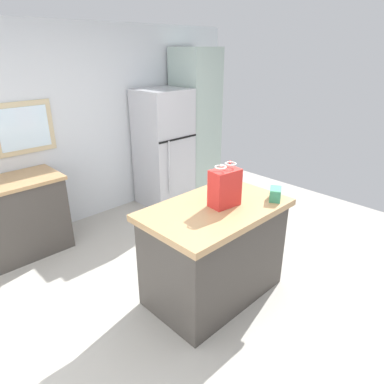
{
  "coord_description": "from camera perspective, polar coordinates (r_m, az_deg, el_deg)",
  "views": [
    {
      "loc": [
        -2.04,
        -1.87,
        2.24
      ],
      "look_at": [
        0.03,
        0.26,
        0.99
      ],
      "focal_mm": 32.09,
      "sensor_mm": 36.0,
      "label": 1
    }
  ],
  "objects": [
    {
      "name": "ground",
      "position": [
        3.56,
        2.64,
        -16.16
      ],
      "size": [
        6.3,
        6.3,
        0.0
      ],
      "primitive_type": "plane",
      "color": "#ADA89E"
    },
    {
      "name": "back_wall",
      "position": [
        4.8,
        -18.52,
        10.11
      ],
      "size": [
        5.25,
        0.13,
        2.55
      ],
      "color": "silver",
      "rests_on": "ground"
    },
    {
      "name": "kitchen_island",
      "position": [
        3.28,
        3.71,
        -9.78
      ],
      "size": [
        1.32,
        0.83,
        0.94
      ],
      "color": "#423D38",
      "rests_on": "ground"
    },
    {
      "name": "refrigerator",
      "position": [
        5.15,
        -4.72,
        7.21
      ],
      "size": [
        0.71,
        0.68,
        1.71
      ],
      "color": "#B7B7BC",
      "rests_on": "ground"
    },
    {
      "name": "tall_cabinet",
      "position": [
        5.52,
        0.57,
        11.23
      ],
      "size": [
        0.58,
        0.61,
        2.25
      ],
      "color": "#9EB2A8",
      "rests_on": "ground"
    },
    {
      "name": "sink_counter",
      "position": [
        4.34,
        -29.11,
        -4.35
      ],
      "size": [
        1.36,
        0.61,
        1.1
      ],
      "color": "#423D38",
      "rests_on": "ground"
    },
    {
      "name": "shopping_bag",
      "position": [
        3.02,
        5.46,
        0.74
      ],
      "size": [
        0.28,
        0.2,
        0.38
      ],
      "color": "red",
      "rests_on": "kitchen_island"
    },
    {
      "name": "small_box",
      "position": [
        3.25,
        13.67,
        -0.34
      ],
      "size": [
        0.19,
        0.17,
        0.11
      ],
      "primitive_type": "cube",
      "rotation": [
        0.0,
        0.0,
        0.54
      ],
      "color": "#388E66",
      "rests_on": "kitchen_island"
    },
    {
      "name": "bottle",
      "position": [
        3.55,
        6.26,
        3.09
      ],
      "size": [
        0.06,
        0.06,
        0.24
      ],
      "color": "white",
      "rests_on": "kitchen_island"
    }
  ]
}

